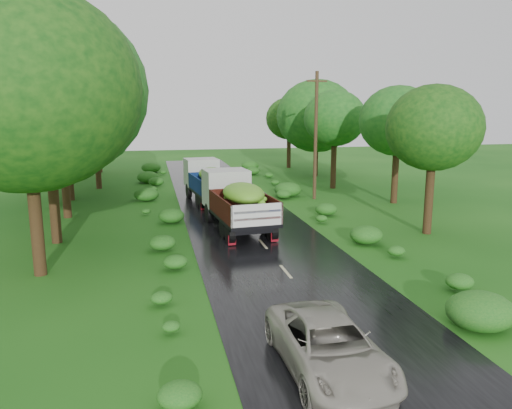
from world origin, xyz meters
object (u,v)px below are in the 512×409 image
object	(u,v)px
utility_pole	(316,135)
car	(329,346)
truck_far	(208,179)
truck_near	(236,198)

from	to	relation	value
utility_pole	car	bearing A→B (deg)	-117.15
truck_far	car	bearing A→B (deg)	-95.71
truck_near	car	bearing A→B (deg)	-96.26
car	utility_pole	world-z (taller)	utility_pole
truck_near	utility_pole	size ratio (longest dim) A/B	0.82
truck_far	car	size ratio (longest dim) A/B	1.41
truck_far	utility_pole	world-z (taller)	utility_pole
truck_far	utility_pole	size ratio (longest dim) A/B	0.77
truck_near	truck_far	xyz separation A→B (m)	(-0.54, 7.98, -0.10)
truck_far	utility_pole	bearing A→B (deg)	-11.75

